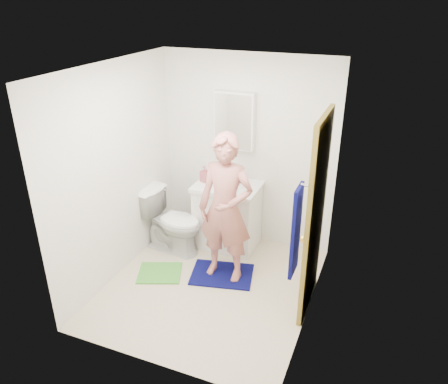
% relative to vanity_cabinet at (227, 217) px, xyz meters
% --- Properties ---
extents(floor, '(2.20, 2.40, 0.02)m').
position_rel_vanity_cabinet_xyz_m(floor, '(0.15, -0.91, -0.41)').
color(floor, beige).
rests_on(floor, ground).
extents(ceiling, '(2.20, 2.40, 0.02)m').
position_rel_vanity_cabinet_xyz_m(ceiling, '(0.15, -0.91, 2.01)').
color(ceiling, white).
rests_on(ceiling, ground).
extents(wall_back, '(2.20, 0.02, 2.40)m').
position_rel_vanity_cabinet_xyz_m(wall_back, '(0.15, 0.30, 0.80)').
color(wall_back, white).
rests_on(wall_back, ground).
extents(wall_front, '(2.20, 0.02, 2.40)m').
position_rel_vanity_cabinet_xyz_m(wall_front, '(0.15, -2.12, 0.80)').
color(wall_front, white).
rests_on(wall_front, ground).
extents(wall_left, '(0.02, 2.40, 2.40)m').
position_rel_vanity_cabinet_xyz_m(wall_left, '(-0.96, -0.91, 0.80)').
color(wall_left, white).
rests_on(wall_left, ground).
extents(wall_right, '(0.02, 2.40, 2.40)m').
position_rel_vanity_cabinet_xyz_m(wall_right, '(1.26, -0.91, 0.80)').
color(wall_right, white).
rests_on(wall_right, ground).
extents(vanity_cabinet, '(0.75, 0.55, 0.80)m').
position_rel_vanity_cabinet_xyz_m(vanity_cabinet, '(0.00, 0.00, 0.00)').
color(vanity_cabinet, white).
rests_on(vanity_cabinet, floor).
extents(countertop, '(0.79, 0.59, 0.05)m').
position_rel_vanity_cabinet_xyz_m(countertop, '(0.00, 0.00, 0.43)').
color(countertop, white).
rests_on(countertop, vanity_cabinet).
extents(sink_basin, '(0.40, 0.40, 0.03)m').
position_rel_vanity_cabinet_xyz_m(sink_basin, '(0.00, 0.00, 0.44)').
color(sink_basin, white).
rests_on(sink_basin, countertop).
extents(faucet, '(0.03, 0.03, 0.12)m').
position_rel_vanity_cabinet_xyz_m(faucet, '(0.00, 0.18, 0.51)').
color(faucet, silver).
rests_on(faucet, countertop).
extents(medicine_cabinet, '(0.50, 0.12, 0.70)m').
position_rel_vanity_cabinet_xyz_m(medicine_cabinet, '(0.00, 0.22, 1.20)').
color(medicine_cabinet, white).
rests_on(medicine_cabinet, wall_back).
extents(mirror_panel, '(0.46, 0.01, 0.66)m').
position_rel_vanity_cabinet_xyz_m(mirror_panel, '(0.00, 0.16, 1.20)').
color(mirror_panel, white).
rests_on(mirror_panel, wall_back).
extents(door, '(0.05, 0.80, 2.05)m').
position_rel_vanity_cabinet_xyz_m(door, '(1.22, -0.76, 0.62)').
color(door, olive).
rests_on(door, ground).
extents(door_knob, '(0.07, 0.07, 0.07)m').
position_rel_vanity_cabinet_xyz_m(door_knob, '(1.18, -1.08, 0.55)').
color(door_knob, gold).
rests_on(door_knob, door).
extents(towel, '(0.03, 0.24, 0.80)m').
position_rel_vanity_cabinet_xyz_m(towel, '(1.18, -1.48, 0.85)').
color(towel, '#080A4B').
rests_on(towel, wall_right).
extents(towel_hook, '(0.06, 0.02, 0.02)m').
position_rel_vanity_cabinet_xyz_m(towel_hook, '(1.22, -1.48, 1.27)').
color(towel_hook, silver).
rests_on(towel_hook, wall_right).
extents(toilet, '(0.84, 0.54, 0.80)m').
position_rel_vanity_cabinet_xyz_m(toilet, '(-0.60, -0.36, 0.00)').
color(toilet, white).
rests_on(toilet, floor).
extents(bath_mat, '(0.80, 0.65, 0.02)m').
position_rel_vanity_cabinet_xyz_m(bath_mat, '(0.19, -0.66, -0.39)').
color(bath_mat, '#080A4B').
rests_on(bath_mat, floor).
extents(green_rug, '(0.61, 0.57, 0.02)m').
position_rel_vanity_cabinet_xyz_m(green_rug, '(-0.50, -0.91, -0.39)').
color(green_rug, green).
rests_on(green_rug, floor).
extents(soap_dispenser, '(0.12, 0.12, 0.21)m').
position_rel_vanity_cabinet_xyz_m(soap_dispenser, '(-0.30, -0.01, 0.55)').
color(soap_dispenser, '#AA4F5B').
rests_on(soap_dispenser, countertop).
extents(toothbrush_cup, '(0.17, 0.17, 0.10)m').
position_rel_vanity_cabinet_xyz_m(toothbrush_cup, '(0.13, 0.13, 0.50)').
color(toothbrush_cup, '#57387B').
rests_on(toothbrush_cup, countertop).
extents(man, '(0.63, 0.42, 1.70)m').
position_rel_vanity_cabinet_xyz_m(man, '(0.23, -0.65, 0.47)').
color(man, '#B66C66').
rests_on(man, bath_mat).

